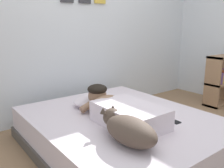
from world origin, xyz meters
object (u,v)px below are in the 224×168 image
object	(u,v)px
pillow	(95,100)
coffee_cup	(111,102)
bed	(122,133)
person_lying	(120,109)
cell_phone	(173,121)
bookshelf	(219,80)
dog	(128,129)

from	to	relation	value
pillow	coffee_cup	size ratio (longest dim) A/B	4.16
bed	coffee_cup	distance (m)	0.40
bed	pillow	size ratio (longest dim) A/B	3.66
person_lying	coffee_cup	size ratio (longest dim) A/B	7.36
pillow	person_lying	size ratio (longest dim) A/B	0.57
person_lying	coffee_cup	distance (m)	0.43
cell_phone	bookshelf	distance (m)	1.82
bookshelf	pillow	bearing A→B (deg)	171.87
dog	bookshelf	xyz separation A→B (m)	(2.33, 0.59, -0.05)
cell_phone	person_lying	bearing A→B (deg)	139.25
bed	person_lying	distance (m)	0.29
pillow	dog	world-z (taller)	dog
dog	cell_phone	xyz separation A→B (m)	(0.59, 0.05, -0.10)
bed	pillow	world-z (taller)	pillow
person_lying	dog	size ratio (longest dim) A/B	1.60
bookshelf	coffee_cup	bearing A→B (deg)	175.22
person_lying	bookshelf	xyz separation A→B (m)	(2.11, 0.22, -0.05)
pillow	bookshelf	world-z (taller)	bookshelf
bookshelf	bed	bearing A→B (deg)	-175.47
pillow	person_lying	xyz separation A→B (m)	(-0.07, -0.51, 0.05)
pillow	dog	distance (m)	0.93
dog	person_lying	bearing A→B (deg)	59.24
coffee_cup	bookshelf	bearing A→B (deg)	-4.78
pillow	bookshelf	distance (m)	2.06
bed	person_lying	world-z (taller)	person_lying
dog	cell_phone	size ratio (longest dim) A/B	4.11
coffee_cup	cell_phone	distance (m)	0.72
dog	bookshelf	world-z (taller)	bookshelf
bed	bookshelf	xyz separation A→B (m)	(2.03, 0.16, 0.22)
person_lying	cell_phone	size ratio (longest dim) A/B	6.57
bed	bookshelf	world-z (taller)	bookshelf
person_lying	bookshelf	size ratio (longest dim) A/B	1.23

